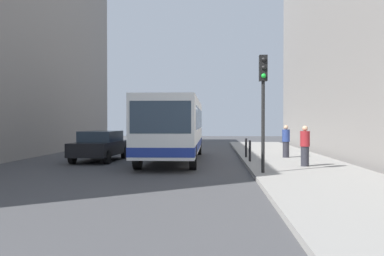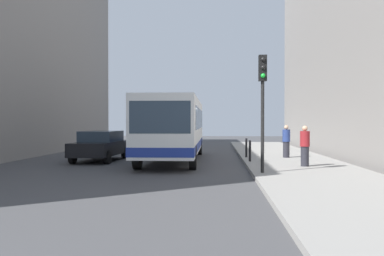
{
  "view_description": "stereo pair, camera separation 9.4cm",
  "coord_description": "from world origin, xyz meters",
  "views": [
    {
      "loc": [
        1.87,
        -17.22,
        1.91
      ],
      "look_at": [
        0.84,
        1.18,
        1.66
      ],
      "focal_mm": 38.45,
      "sensor_mm": 36.0,
      "label": 1
    },
    {
      "loc": [
        1.96,
        -17.21,
        1.91
      ],
      "look_at": [
        0.84,
        1.18,
        1.66
      ],
      "focal_mm": 38.45,
      "sensor_mm": 36.0,
      "label": 2
    }
  ],
  "objects": [
    {
      "name": "bollard_mid",
      "position": [
        3.45,
        3.68,
        0.62
      ],
      "size": [
        0.11,
        0.11,
        0.95
      ],
      "primitive_type": "cylinder",
      "color": "black",
      "rests_on": "sidewalk"
    },
    {
      "name": "traffic_light",
      "position": [
        3.55,
        -2.79,
        3.01
      ],
      "size": [
        0.28,
        0.33,
        4.1
      ],
      "color": "black",
      "rests_on": "sidewalk"
    },
    {
      "name": "pedestrian_mid_sidewalk",
      "position": [
        5.43,
        3.57,
        0.95
      ],
      "size": [
        0.38,
        0.38,
        1.62
      ],
      "rotation": [
        0.0,
        0.0,
        3.81
      ],
      "color": "#26262D",
      "rests_on": "sidewalk"
    },
    {
      "name": "bollard_near",
      "position": [
        3.45,
        1.41,
        0.62
      ],
      "size": [
        0.11,
        0.11,
        0.95
      ],
      "primitive_type": "cylinder",
      "color": "black",
      "rests_on": "sidewalk"
    },
    {
      "name": "bus",
      "position": [
        -0.17,
        3.29,
        1.73
      ],
      "size": [
        2.61,
        11.04,
        3.0
      ],
      "rotation": [
        0.0,
        0.0,
        3.15
      ],
      "color": "white",
      "rests_on": "ground"
    },
    {
      "name": "car_beside_bus",
      "position": [
        -3.81,
        2.87,
        0.78
      ],
      "size": [
        2.02,
        4.47,
        1.48
      ],
      "rotation": [
        0.0,
        0.0,
        3.1
      ],
      "color": "black",
      "rests_on": "ground"
    },
    {
      "name": "ground_plane",
      "position": [
        0.0,
        0.0,
        0.0
      ],
      "size": [
        80.0,
        80.0,
        0.0
      ],
      "primitive_type": "plane",
      "color": "#424244"
    },
    {
      "name": "sidewalk",
      "position": [
        5.4,
        0.0,
        0.07
      ],
      "size": [
        4.4,
        40.0,
        0.15
      ],
      "primitive_type": "cube",
      "color": "gray",
      "rests_on": "ground"
    },
    {
      "name": "pedestrian_near_signal",
      "position": [
        5.48,
        -0.54,
        0.96
      ],
      "size": [
        0.38,
        0.38,
        1.63
      ],
      "rotation": [
        0.0,
        0.0,
        4.04
      ],
      "color": "#26262D",
      "rests_on": "sidewalk"
    }
  ]
}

